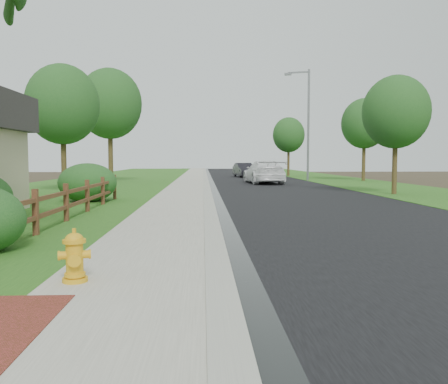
{
  "coord_description": "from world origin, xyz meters",
  "views": [
    {
      "loc": [
        0.17,
        -5.58,
        1.77
      ],
      "look_at": [
        0.66,
        5.32,
        1.01
      ],
      "focal_mm": 38.0,
      "sensor_mm": 36.0,
      "label": 1
    }
  ],
  "objects_px": {
    "ranch_fence": "(52,205)",
    "fire_hydrant": "(75,257)",
    "streetlight": "(306,118)",
    "white_suv": "(264,172)",
    "dark_car_mid": "(267,171)"
  },
  "relations": [
    {
      "from": "dark_car_mid",
      "to": "white_suv",
      "type": "bearing_deg",
      "value": 81.34
    },
    {
      "from": "white_suv",
      "to": "streetlight",
      "type": "height_order",
      "value": "streetlight"
    },
    {
      "from": "dark_car_mid",
      "to": "streetlight",
      "type": "bearing_deg",
      "value": 116.27
    },
    {
      "from": "fire_hydrant",
      "to": "white_suv",
      "type": "distance_m",
      "value": 28.14
    },
    {
      "from": "ranch_fence",
      "to": "fire_hydrant",
      "type": "bearing_deg",
      "value": -69.94
    },
    {
      "from": "ranch_fence",
      "to": "dark_car_mid",
      "type": "distance_m",
      "value": 32.83
    },
    {
      "from": "ranch_fence",
      "to": "dark_car_mid",
      "type": "xyz_separation_m",
      "value": [
        9.65,
        31.38,
        0.09
      ]
    },
    {
      "from": "ranch_fence",
      "to": "white_suv",
      "type": "bearing_deg",
      "value": 69.61
    },
    {
      "from": "fire_hydrant",
      "to": "dark_car_mid",
      "type": "height_order",
      "value": "dark_car_mid"
    },
    {
      "from": "ranch_fence",
      "to": "streetlight",
      "type": "height_order",
      "value": "streetlight"
    },
    {
      "from": "ranch_fence",
      "to": "white_suv",
      "type": "height_order",
      "value": "white_suv"
    },
    {
      "from": "ranch_fence",
      "to": "fire_hydrant",
      "type": "relative_size",
      "value": 23.03
    },
    {
      "from": "dark_car_mid",
      "to": "streetlight",
      "type": "height_order",
      "value": "streetlight"
    },
    {
      "from": "fire_hydrant",
      "to": "dark_car_mid",
      "type": "relative_size",
      "value": 0.18
    },
    {
      "from": "white_suv",
      "to": "ranch_fence",
      "type": "bearing_deg",
      "value": 65.06
    }
  ]
}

